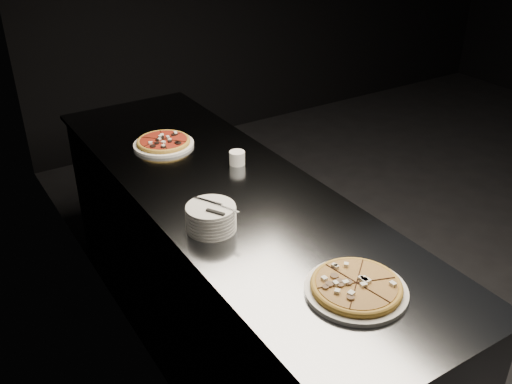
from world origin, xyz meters
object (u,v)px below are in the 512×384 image
counter (229,273)px  ramekin (237,158)px  plate_stack (211,218)px  cutlery (214,207)px  pizza_mushroom (356,287)px  pizza_tomato (164,142)px

counter → ramekin: bearing=47.5°
plate_stack → cutlery: cutlery is taller
counter → pizza_mushroom: size_ratio=6.44×
counter → plate_stack: plate_stack is taller
plate_stack → counter: bearing=50.5°
counter → plate_stack: 0.61m
ramekin → pizza_mushroom: bearing=-98.7°
counter → pizza_tomato: size_ratio=7.67×
pizza_mushroom → cutlery: size_ratio=1.94×
plate_stack → cutlery: size_ratio=0.96×
pizza_tomato → plate_stack: plate_stack is taller
pizza_tomato → ramekin: 0.42m
counter → pizza_mushroom: 0.96m
pizza_mushroom → ramekin: bearing=81.3°
counter → pizza_tomato: pizza_tomato is taller
cutlery → pizza_tomato: bearing=49.3°
pizza_mushroom → ramekin: (0.15, 1.00, 0.01)m
counter → plate_stack: size_ratio=13.05×
pizza_tomato → plate_stack: 0.81m
cutlery → ramekin: size_ratio=2.71×
counter → pizza_mushroom: bearing=-90.0°
pizza_tomato → counter: bearing=-84.9°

